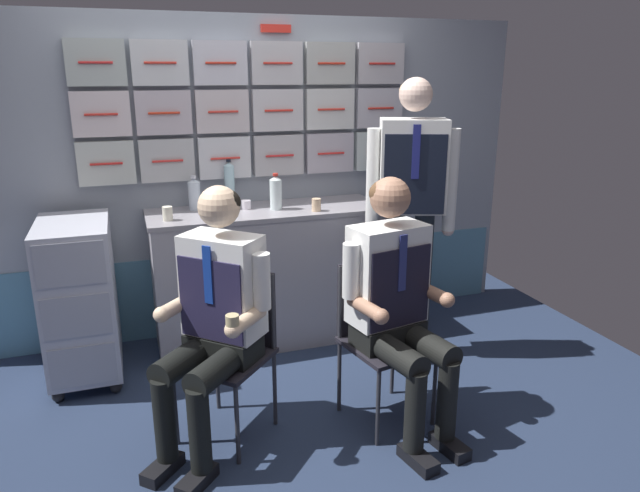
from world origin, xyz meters
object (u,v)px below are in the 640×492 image
crew_member_right (396,295)px  crew_member_standing (411,195)px  folding_chair_left (234,335)px  service_trolley (80,296)px  paper_cup_tan (168,213)px  crew_member_left (214,309)px  folding_chair_right (377,323)px  water_bottle_blue_cap (194,194)px

crew_member_right → crew_member_standing: 0.87m
folding_chair_left → service_trolley: bearing=133.3°
paper_cup_tan → crew_member_left: bearing=-83.2°
crew_member_right → folding_chair_right: bearing=101.2°
crew_member_standing → crew_member_right: bearing=-121.4°
crew_member_left → paper_cup_tan: (-0.12, 0.98, 0.25)m
crew_member_left → paper_cup_tan: 1.01m
service_trolley → water_bottle_blue_cap: bearing=21.3°
crew_member_left → folding_chair_right: 0.88m
folding_chair_right → paper_cup_tan: paper_cup_tan is taller
service_trolley → crew_member_right: size_ratio=0.74×
service_trolley → folding_chair_left: (0.77, -0.81, 0.00)m
service_trolley → crew_member_standing: size_ratio=0.55×
service_trolley → paper_cup_tan: size_ratio=11.25×
folding_chair_right → crew_member_right: crew_member_right is taller
folding_chair_right → water_bottle_blue_cap: water_bottle_blue_cap is taller
crew_member_left → folding_chair_left: bearing=46.5°
folding_chair_left → crew_member_left: size_ratio=0.65×
crew_member_left → crew_member_standing: bearing=22.8°
crew_member_right → paper_cup_tan: (-1.00, 1.11, 0.24)m
folding_chair_right → crew_member_right: size_ratio=0.64×
crew_member_left → crew_member_right: bearing=-8.9°
service_trolley → crew_member_standing: crew_member_standing is taller
water_bottle_blue_cap → paper_cup_tan: bearing=-128.8°
crew_member_right → crew_member_left: bearing=171.1°
folding_chair_right → water_bottle_blue_cap: bearing=122.8°
crew_member_standing → paper_cup_tan: crew_member_standing is taller
folding_chair_right → crew_member_right: 0.26m
crew_member_standing → crew_member_left: bearing=-157.2°
folding_chair_right → crew_member_standing: crew_member_standing is taller
service_trolley → folding_chair_right: size_ratio=1.15×
folding_chair_left → crew_member_right: crew_member_right is taller
crew_member_right → crew_member_standing: (0.42, 0.68, 0.34)m
crew_member_left → crew_member_standing: 1.46m
folding_chair_left → crew_member_standing: 1.38m
folding_chair_left → crew_member_standing: bearing=19.9°
service_trolley → crew_member_right: (1.54, -1.07, 0.21)m
folding_chair_left → folding_chair_right: bearing=-7.6°
crew_member_left → paper_cup_tan: crew_member_left is taller
service_trolley → folding_chair_right: (1.51, -0.91, 0.00)m
crew_member_right → crew_member_standing: size_ratio=0.74×
service_trolley → paper_cup_tan: paper_cup_tan is taller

